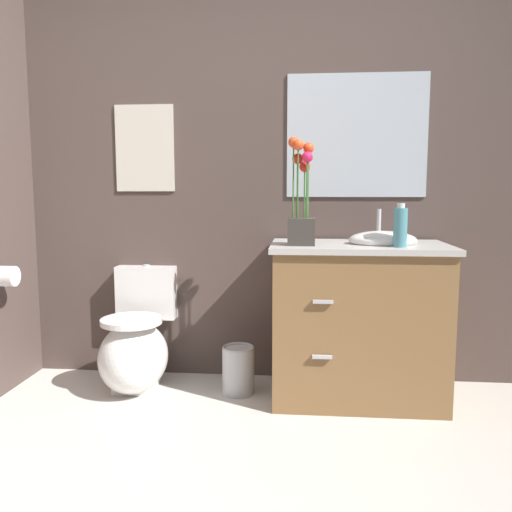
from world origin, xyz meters
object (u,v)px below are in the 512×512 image
(flower_vase, at_px, (301,209))
(trash_bin, at_px, (238,370))
(vanity_cabinet, at_px, (358,320))
(wall_mirror, at_px, (357,136))
(toilet_paper_roll, at_px, (6,276))
(soap_bottle, at_px, (400,227))
(toilet, at_px, (136,347))
(wall_poster, at_px, (145,148))

(flower_vase, xyz_separation_m, trash_bin, (-0.34, 0.09, -0.90))
(vanity_cabinet, bearing_deg, trash_bin, 179.56)
(vanity_cabinet, relative_size, trash_bin, 3.81)
(wall_mirror, height_order, toilet_paper_roll, wall_mirror)
(vanity_cabinet, bearing_deg, flower_vase, -164.75)
(soap_bottle, xyz_separation_m, toilet_paper_roll, (-2.08, -0.02, -0.28))
(toilet, height_order, wall_poster, wall_poster)
(wall_mirror, relative_size, toilet_paper_roll, 7.27)
(toilet, xyz_separation_m, soap_bottle, (1.43, -0.17, 0.71))
(wall_poster, bearing_deg, wall_mirror, 0.00)
(toilet, xyz_separation_m, vanity_cabinet, (1.25, -0.03, 0.20))
(flower_vase, distance_m, toilet_paper_roll, 1.62)
(toilet, bearing_deg, flower_vase, -6.81)
(soap_bottle, bearing_deg, trash_bin, 169.81)
(soap_bottle, bearing_deg, vanity_cabinet, 141.10)
(toilet, xyz_separation_m, toilet_paper_roll, (-0.64, -0.20, 0.44))
(trash_bin, bearing_deg, toilet_paper_roll, -171.94)
(toilet, bearing_deg, trash_bin, -2.06)
(wall_poster, bearing_deg, flower_vase, -22.02)
(vanity_cabinet, xyz_separation_m, wall_poster, (-1.25, 0.29, 0.95))
(toilet_paper_roll, bearing_deg, flower_vase, 3.05)
(flower_vase, relative_size, soap_bottle, 2.53)
(soap_bottle, relative_size, trash_bin, 0.81)
(vanity_cabinet, height_order, toilet_paper_roll, vanity_cabinet)
(toilet, bearing_deg, wall_mirror, 12.08)
(vanity_cabinet, height_order, soap_bottle, soap_bottle)
(wall_poster, bearing_deg, soap_bottle, -17.06)
(toilet, height_order, flower_vase, flower_vase)
(soap_bottle, bearing_deg, flower_vase, 173.06)
(vanity_cabinet, relative_size, toilet_paper_roll, 9.41)
(toilet, relative_size, toilet_paper_roll, 6.27)
(wall_mirror, bearing_deg, soap_bottle, -67.36)
(soap_bottle, bearing_deg, wall_mirror, 112.64)
(vanity_cabinet, relative_size, wall_mirror, 1.29)
(trash_bin, relative_size, toilet_paper_roll, 2.47)
(trash_bin, distance_m, toilet_paper_roll, 1.36)
(soap_bottle, distance_m, wall_poster, 1.56)
(flower_vase, bearing_deg, toilet_paper_roll, -176.95)
(soap_bottle, distance_m, wall_mirror, 0.69)
(trash_bin, distance_m, wall_poster, 1.41)
(flower_vase, height_order, soap_bottle, flower_vase)
(toilet_paper_roll, bearing_deg, vanity_cabinet, 5.13)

